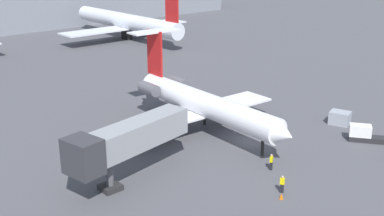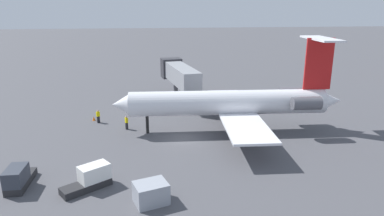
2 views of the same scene
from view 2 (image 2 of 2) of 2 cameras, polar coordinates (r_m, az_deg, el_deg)
ground_plane at (r=38.67m, az=-1.55°, el=-5.23°), size 400.00×400.00×0.10m
regional_jet at (r=40.32m, az=7.11°, el=1.06°), size 20.52×27.01×10.86m
jet_bridge at (r=53.40m, az=-2.26°, el=5.72°), size 13.98×5.13×5.95m
ground_crew_marshaller at (r=42.06m, az=-10.79°, el=-2.38°), size 0.47×0.40×1.69m
ground_crew_loader at (r=45.23m, az=-15.28°, el=-1.33°), size 0.42×0.48×1.69m
baggage_tug_lead at (r=29.73m, az=-16.43°, el=-11.11°), size 3.41×4.09×1.90m
baggage_tug_trailing at (r=31.91m, az=-26.83°, el=-10.33°), size 4.01×1.43×1.90m
cargo_container_uld at (r=26.80m, az=-6.81°, el=-13.80°), size 2.58×2.90×1.63m
traffic_cone_near at (r=46.43m, az=-15.95°, el=-1.67°), size 0.36×0.36×0.55m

